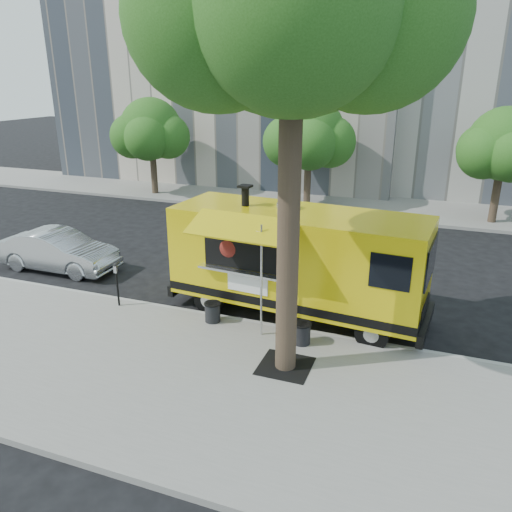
{
  "coord_description": "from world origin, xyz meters",
  "views": [
    {
      "loc": [
        5.47,
        -12.52,
        6.54
      ],
      "look_at": [
        0.83,
        0.0,
        1.73
      ],
      "focal_mm": 35.0,
      "sensor_mm": 36.0,
      "label": 1
    }
  ],
  "objects": [
    {
      "name": "parking_meter",
      "position": [
        -3.0,
        -1.35,
        0.98
      ],
      "size": [
        0.11,
        0.11,
        1.33
      ],
      "color": "black",
      "rests_on": "sidewalk"
    },
    {
      "name": "far_tree_c",
      "position": [
        8.0,
        12.4,
        3.72
      ],
      "size": [
        3.24,
        3.24,
        5.21
      ],
      "color": "#33261C",
      "rests_on": "far_sidewalk"
    },
    {
      "name": "far_tree_a",
      "position": [
        -10.0,
        12.3,
        3.78
      ],
      "size": [
        3.42,
        3.42,
        5.36
      ],
      "color": "#33261C",
      "rests_on": "far_sidewalk"
    },
    {
      "name": "trash_bin_right",
      "position": [
        0.03,
        -1.3,
        0.45
      ],
      "size": [
        0.46,
        0.46,
        0.55
      ],
      "color": "black",
      "rests_on": "sidewalk"
    },
    {
      "name": "far_sidewalk",
      "position": [
        0.0,
        13.5,
        0.07
      ],
      "size": [
        60.0,
        5.0,
        0.15
      ],
      "primitive_type": "cube",
      "color": "gray",
      "rests_on": "ground"
    },
    {
      "name": "ground",
      "position": [
        0.0,
        0.0,
        0.0
      ],
      "size": [
        120.0,
        120.0,
        0.0
      ],
      "primitive_type": "plane",
      "color": "black",
      "rests_on": "ground"
    },
    {
      "name": "sedan",
      "position": [
        -6.92,
        0.71,
        0.72
      ],
      "size": [
        4.35,
        1.55,
        1.43
      ],
      "primitive_type": "imported",
      "rotation": [
        0.0,
        0.0,
        1.58
      ],
      "color": "#B2B5B9",
      "rests_on": "ground"
    },
    {
      "name": "far_tree_b",
      "position": [
        -1.0,
        12.7,
        3.83
      ],
      "size": [
        3.6,
        3.6,
        5.5
      ],
      "color": "#33261C",
      "rests_on": "far_sidewalk"
    },
    {
      "name": "sidewalk",
      "position": [
        0.0,
        -4.0,
        0.07
      ],
      "size": [
        60.0,
        6.0,
        0.15
      ],
      "primitive_type": "cube",
      "color": "gray",
      "rests_on": "ground"
    },
    {
      "name": "curb",
      "position": [
        0.0,
        -0.93,
        0.07
      ],
      "size": [
        60.0,
        0.14,
        0.16
      ],
      "primitive_type": "cube",
      "color": "#999993",
      "rests_on": "ground"
    },
    {
      "name": "trash_bin_left",
      "position": [
        2.67,
        -1.62,
        0.45
      ],
      "size": [
        0.47,
        0.47,
        0.56
      ],
      "color": "black",
      "rests_on": "sidewalk"
    },
    {
      "name": "food_truck",
      "position": [
        1.96,
        0.17,
        1.72
      ],
      "size": [
        7.54,
        3.72,
        3.65
      ],
      "rotation": [
        0.0,
        0.0,
        -0.08
      ],
      "color": "#DCC20B",
      "rests_on": "ground"
    },
    {
      "name": "tree_well",
      "position": [
        2.6,
        -2.8,
        0.15
      ],
      "size": [
        1.2,
        1.2,
        0.02
      ],
      "primitive_type": "cube",
      "color": "black",
      "rests_on": "sidewalk"
    },
    {
      "name": "sign_post",
      "position": [
        1.55,
        -1.55,
        1.85
      ],
      "size": [
        0.28,
        0.06,
        3.0
      ],
      "color": "silver",
      "rests_on": "sidewalk"
    }
  ]
}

